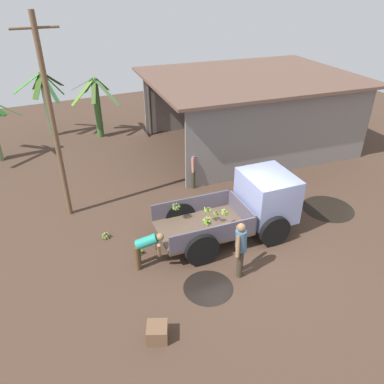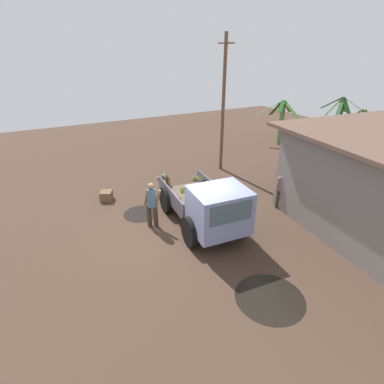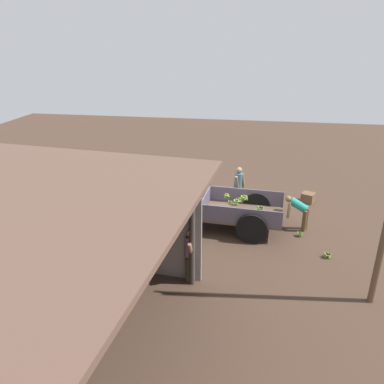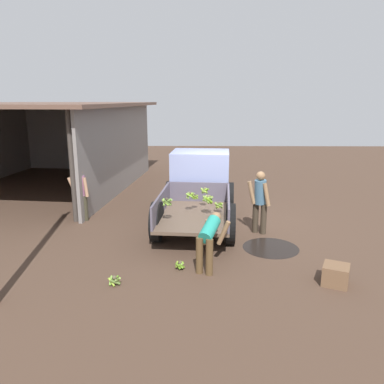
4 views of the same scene
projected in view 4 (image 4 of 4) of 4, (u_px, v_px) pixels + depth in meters
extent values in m
plane|color=#473327|center=(222.00, 222.00, 10.69)|extent=(36.00, 36.00, 0.00)
cylinder|color=black|center=(202.00, 191.00, 14.28)|extent=(1.78, 1.78, 0.01)
cylinder|color=black|center=(271.00, 248.00, 8.84)|extent=(1.32, 1.32, 0.01)
cube|color=brown|center=(195.00, 216.00, 9.46)|extent=(2.78, 1.94, 0.08)
cube|color=#554E5D|center=(161.00, 203.00, 9.46)|extent=(2.66, 0.25, 0.55)
cube|color=#554E5D|center=(228.00, 205.00, 9.31)|extent=(2.66, 0.25, 0.55)
cube|color=#554E5D|center=(198.00, 192.00, 10.64)|extent=(0.18, 1.74, 0.55)
cube|color=#8590BE|center=(200.00, 174.00, 11.40)|extent=(1.56, 1.81, 1.40)
cube|color=#4C606B|center=(202.00, 161.00, 12.03)|extent=(0.13, 1.36, 0.62)
cylinder|color=black|center=(170.00, 197.00, 11.43)|extent=(1.01, 0.29, 0.99)
cylinder|color=black|center=(230.00, 199.00, 11.28)|extent=(1.01, 0.29, 0.99)
cylinder|color=black|center=(157.00, 222.00, 9.16)|extent=(1.01, 0.29, 0.99)
cylinder|color=black|center=(231.00, 224.00, 9.01)|extent=(1.01, 0.29, 0.99)
sphere|color=#413B2A|center=(195.00, 195.00, 9.79)|extent=(0.06, 0.06, 0.06)
cylinder|color=olive|center=(197.00, 197.00, 9.78)|extent=(0.13, 0.09, 0.10)
cylinder|color=#5C741F|center=(197.00, 197.00, 9.82)|extent=(0.12, 0.08, 0.11)
cylinder|color=olive|center=(196.00, 196.00, 9.85)|extent=(0.05, 0.14, 0.08)
cylinder|color=olive|center=(195.00, 197.00, 9.83)|extent=(0.08, 0.11, 0.13)
cylinder|color=olive|center=(194.00, 197.00, 9.79)|extent=(0.13, 0.05, 0.11)
cylinder|color=olive|center=(195.00, 198.00, 9.77)|extent=(0.09, 0.11, 0.12)
cylinder|color=olive|center=(196.00, 197.00, 9.75)|extent=(0.07, 0.13, 0.10)
sphere|color=#4E4733|center=(190.00, 193.00, 9.55)|extent=(0.07, 0.07, 0.07)
cylinder|color=#7FA42B|center=(192.00, 196.00, 9.56)|extent=(0.15, 0.05, 0.16)
cylinder|color=olive|center=(192.00, 195.00, 9.61)|extent=(0.14, 0.16, 0.13)
cylinder|color=#81AA3D|center=(190.00, 195.00, 9.63)|extent=(0.05, 0.17, 0.14)
cylinder|color=#88A349|center=(188.00, 195.00, 9.59)|extent=(0.16, 0.10, 0.14)
cylinder|color=olive|center=(188.00, 196.00, 9.56)|extent=(0.15, 0.07, 0.16)
cylinder|color=#81AE3A|center=(189.00, 195.00, 9.49)|extent=(0.09, 0.18, 0.10)
cylinder|color=#71A92D|center=(191.00, 196.00, 9.53)|extent=(0.12, 0.14, 0.16)
sphere|color=#413A2A|center=(167.00, 199.00, 8.78)|extent=(0.08, 0.08, 0.08)
cylinder|color=olive|center=(165.00, 203.00, 8.73)|extent=(0.11, 0.19, 0.15)
cylinder|color=olive|center=(168.00, 203.00, 8.73)|extent=(0.10, 0.18, 0.16)
cylinder|color=olive|center=(170.00, 202.00, 8.77)|extent=(0.19, 0.10, 0.16)
cylinder|color=#84B04C|center=(170.00, 201.00, 8.84)|extent=(0.18, 0.15, 0.13)
cylinder|color=#7B9C45|center=(168.00, 201.00, 8.87)|extent=(0.08, 0.20, 0.14)
cylinder|color=#517327|center=(165.00, 202.00, 8.84)|extent=(0.13, 0.14, 0.19)
cylinder|color=#77A53E|center=(164.00, 202.00, 8.79)|extent=(0.19, 0.06, 0.16)
sphere|color=brown|center=(208.00, 197.00, 9.31)|extent=(0.09, 0.09, 0.09)
cylinder|color=olive|center=(210.00, 199.00, 9.38)|extent=(0.16, 0.19, 0.18)
cylinder|color=olive|center=(207.00, 198.00, 9.40)|extent=(0.11, 0.21, 0.15)
cylinder|color=olive|center=(205.00, 198.00, 9.36)|extent=(0.21, 0.15, 0.13)
cylinder|color=olive|center=(205.00, 199.00, 9.29)|extent=(0.22, 0.12, 0.13)
cylinder|color=#5B7C29|center=(206.00, 200.00, 9.27)|extent=(0.17, 0.19, 0.18)
cylinder|color=#72A521|center=(209.00, 200.00, 9.25)|extent=(0.11, 0.21, 0.17)
cylinder|color=#78AA35|center=(210.00, 200.00, 9.30)|extent=(0.17, 0.14, 0.20)
cylinder|color=#58742C|center=(211.00, 200.00, 9.33)|extent=(0.19, 0.08, 0.18)
sphere|color=brown|center=(219.00, 203.00, 9.56)|extent=(0.07, 0.07, 0.07)
cylinder|color=#83A842|center=(222.00, 205.00, 9.57)|extent=(0.18, 0.05, 0.11)
cylinder|color=#79A529|center=(220.00, 205.00, 9.61)|extent=(0.13, 0.13, 0.16)
cylinder|color=olive|center=(219.00, 205.00, 9.62)|extent=(0.05, 0.14, 0.17)
cylinder|color=olive|center=(218.00, 205.00, 9.61)|extent=(0.12, 0.13, 0.17)
cylinder|color=olive|center=(216.00, 205.00, 9.57)|extent=(0.17, 0.04, 0.13)
cylinder|color=#8BB039|center=(217.00, 206.00, 9.53)|extent=(0.15, 0.14, 0.13)
cylinder|color=#84A649|center=(219.00, 205.00, 9.50)|extent=(0.05, 0.18, 0.11)
cylinder|color=#5E8B22|center=(220.00, 206.00, 9.54)|extent=(0.13, 0.13, 0.16)
sphere|color=brown|center=(205.00, 189.00, 9.89)|extent=(0.07, 0.07, 0.07)
cylinder|color=#7AA725|center=(206.00, 191.00, 9.89)|extent=(0.14, 0.08, 0.16)
cylinder|color=#52751E|center=(207.00, 190.00, 9.93)|extent=(0.16, 0.12, 0.12)
cylinder|color=#7EB03C|center=(205.00, 191.00, 9.95)|extent=(0.06, 0.14, 0.15)
cylinder|color=#597E26|center=(203.00, 191.00, 9.94)|extent=(0.13, 0.12, 0.15)
cylinder|color=#85A83E|center=(202.00, 190.00, 9.88)|extent=(0.17, 0.10, 0.10)
cylinder|color=#89AB35|center=(204.00, 191.00, 9.85)|extent=(0.11, 0.16, 0.12)
cylinder|color=olive|center=(205.00, 191.00, 9.86)|extent=(0.09, 0.15, 0.15)
cube|color=gray|center=(86.00, 137.00, 18.50)|extent=(0.72, 6.19, 3.16)
cube|color=gray|center=(121.00, 149.00, 14.20)|extent=(8.29, 0.93, 3.16)
cube|color=brown|center=(41.00, 104.00, 14.14)|extent=(9.78, 7.89, 0.12)
cylinder|color=#3F3833|center=(72.00, 167.00, 10.40)|extent=(0.16, 0.16, 3.16)
cylinder|color=#69855C|center=(24.00, 140.00, 19.59)|extent=(0.28, 0.28, 2.72)
cube|color=#3E7C29|center=(26.00, 126.00, 19.95)|extent=(1.12, 0.33, 1.47)
cube|color=#375629|center=(15.00, 127.00, 19.69)|extent=(0.75, 1.11, 1.55)
cube|color=#245319|center=(12.00, 124.00, 18.89)|extent=(1.14, 0.78, 1.12)
cube|color=#3F5A1E|center=(22.00, 119.00, 18.86)|extent=(1.06, 0.71, 0.64)
cube|color=#348932|center=(37.00, 122.00, 19.52)|extent=(0.51, 1.54, 1.08)
cylinder|color=#3A2F23|center=(264.00, 219.00, 9.68)|extent=(0.22, 0.22, 0.80)
cylinder|color=#3A2F23|center=(255.00, 218.00, 9.80)|extent=(0.22, 0.22, 0.80)
cylinder|color=#416680|center=(260.00, 192.00, 9.55)|extent=(0.44, 0.43, 0.64)
sphere|color=#8C6746|center=(261.00, 176.00, 9.43)|extent=(0.23, 0.23, 0.23)
cylinder|color=#8C6746|center=(266.00, 195.00, 9.39)|extent=(0.21, 0.25, 0.60)
cylinder|color=#8C6746|center=(252.00, 193.00, 9.59)|extent=(0.22, 0.27, 0.60)
cylinder|color=brown|center=(199.00, 255.00, 7.48)|extent=(0.19, 0.19, 0.75)
cylinder|color=brown|center=(209.00, 257.00, 7.40)|extent=(0.19, 0.19, 0.75)
cylinder|color=teal|center=(210.00, 229.00, 7.57)|extent=(0.71, 0.51, 0.48)
sphere|color=#8C6746|center=(216.00, 217.00, 7.86)|extent=(0.21, 0.21, 0.21)
cylinder|color=#8C6746|center=(206.00, 232.00, 7.92)|extent=(0.16, 0.20, 0.56)
cylinder|color=#8C6746|center=(224.00, 233.00, 7.83)|extent=(0.20, 0.31, 0.55)
cylinder|color=#393525|center=(85.00, 208.00, 10.75)|extent=(0.17, 0.17, 0.74)
cylinder|color=#393525|center=(79.00, 208.00, 10.80)|extent=(0.17, 0.17, 0.74)
cylinder|color=#9C6287|center=(80.00, 186.00, 10.61)|extent=(0.34, 0.33, 0.58)
sphere|color=tan|center=(79.00, 172.00, 10.51)|extent=(0.21, 0.21, 0.21)
cylinder|color=tan|center=(86.00, 187.00, 10.55)|extent=(0.13, 0.17, 0.55)
cylinder|color=tan|center=(73.00, 187.00, 10.56)|extent=(0.16, 0.30, 0.55)
sphere|color=brown|center=(114.00, 278.00, 7.05)|extent=(0.09, 0.09, 0.09)
cylinder|color=olive|center=(115.00, 282.00, 6.99)|extent=(0.11, 0.19, 0.13)
cylinder|color=olive|center=(118.00, 281.00, 7.04)|extent=(0.18, 0.09, 0.15)
cylinder|color=#85B145|center=(118.00, 280.00, 7.11)|extent=(0.15, 0.16, 0.15)
cylinder|color=#5A8426|center=(114.00, 279.00, 7.13)|extent=(0.09, 0.19, 0.14)
cylinder|color=#76A43F|center=(111.00, 281.00, 7.06)|extent=(0.18, 0.04, 0.14)
cylinder|color=#86A831|center=(112.00, 282.00, 7.01)|extent=(0.15, 0.17, 0.15)
sphere|color=#4B4431|center=(180.00, 263.00, 7.69)|extent=(0.07, 0.07, 0.07)
cylinder|color=olive|center=(180.00, 266.00, 7.64)|extent=(0.05, 0.16, 0.11)
cylinder|color=olive|center=(182.00, 266.00, 7.66)|extent=(0.13, 0.14, 0.12)
cylinder|color=olive|center=(182.00, 266.00, 7.71)|extent=(0.13, 0.05, 0.15)
cylinder|color=#75A52C|center=(181.00, 265.00, 7.74)|extent=(0.12, 0.12, 0.15)
cylinder|color=olive|center=(180.00, 264.00, 7.76)|extent=(0.04, 0.16, 0.11)
cylinder|color=#7DA744|center=(179.00, 264.00, 7.75)|extent=(0.11, 0.15, 0.13)
cylinder|color=olive|center=(177.00, 264.00, 7.71)|extent=(0.16, 0.06, 0.10)
cylinder|color=#507C18|center=(178.00, 266.00, 7.66)|extent=(0.13, 0.14, 0.13)
cube|color=brown|center=(336.00, 275.00, 7.06)|extent=(0.62, 0.62, 0.38)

